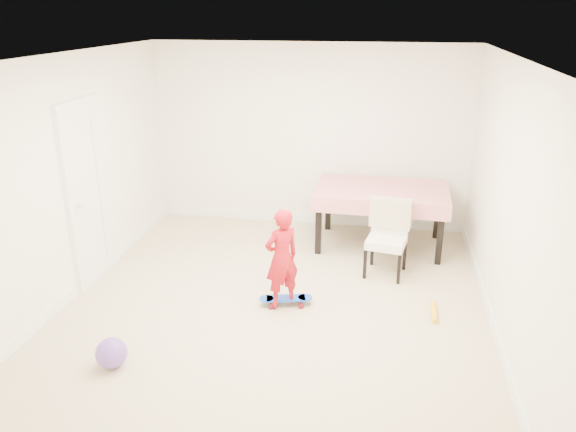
% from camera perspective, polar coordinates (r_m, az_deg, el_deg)
% --- Properties ---
extents(ground, '(5.00, 5.00, 0.00)m').
position_cam_1_polar(ground, '(6.19, -1.25, -8.85)').
color(ground, '#C5B089').
rests_on(ground, ground).
extents(ceiling, '(4.50, 5.00, 0.04)m').
position_cam_1_polar(ceiling, '(5.42, -1.47, 15.69)').
color(ceiling, white).
rests_on(ceiling, wall_back).
extents(wall_back, '(4.50, 0.04, 2.60)m').
position_cam_1_polar(wall_back, '(8.03, 2.18, 8.01)').
color(wall_back, white).
rests_on(wall_back, ground).
extents(wall_front, '(4.50, 0.04, 2.60)m').
position_cam_1_polar(wall_front, '(3.47, -9.60, -9.76)').
color(wall_front, white).
rests_on(wall_front, ground).
extents(wall_left, '(0.04, 5.00, 2.60)m').
position_cam_1_polar(wall_left, '(6.47, -21.12, 3.56)').
color(wall_left, white).
rests_on(wall_left, ground).
extents(wall_right, '(0.04, 5.00, 2.60)m').
position_cam_1_polar(wall_right, '(5.68, 21.28, 1.29)').
color(wall_right, white).
rests_on(wall_right, ground).
extents(door, '(0.11, 0.94, 2.11)m').
position_cam_1_polar(door, '(6.79, -19.52, 2.09)').
color(door, white).
rests_on(door, ground).
extents(baseboard_back, '(4.50, 0.02, 0.12)m').
position_cam_1_polar(baseboard_back, '(8.40, 2.08, -0.27)').
color(baseboard_back, white).
rests_on(baseboard_back, ground).
extents(baseboard_left, '(0.02, 5.00, 0.12)m').
position_cam_1_polar(baseboard_left, '(6.92, -19.89, -6.30)').
color(baseboard_left, white).
rests_on(baseboard_left, ground).
extents(baseboard_right, '(0.02, 5.00, 0.12)m').
position_cam_1_polar(baseboard_right, '(6.17, 19.89, -9.64)').
color(baseboard_right, white).
rests_on(baseboard_right, ground).
extents(dining_table, '(1.75, 1.14, 0.81)m').
position_cam_1_polar(dining_table, '(7.57, 9.35, -0.10)').
color(dining_table, '#B6090A').
rests_on(dining_table, ground).
extents(dining_chair, '(0.59, 0.66, 0.91)m').
position_cam_1_polar(dining_chair, '(6.74, 9.98, -2.33)').
color(dining_chair, white).
rests_on(dining_chair, ground).
extents(skateboard, '(0.61, 0.34, 0.09)m').
position_cam_1_polar(skateboard, '(6.14, -0.22, -8.64)').
color(skateboard, blue).
rests_on(skateboard, ground).
extents(child, '(0.47, 0.45, 1.08)m').
position_cam_1_polar(child, '(5.88, -0.64, -4.60)').
color(child, '#B5121C').
rests_on(child, ground).
extents(balloon, '(0.28, 0.28, 0.28)m').
position_cam_1_polar(balloon, '(5.38, -17.50, -13.14)').
color(balloon, '#6D49B1').
rests_on(balloon, ground).
extents(foam_toy, '(0.07, 0.40, 0.06)m').
position_cam_1_polar(foam_toy, '(6.16, 14.62, -9.41)').
color(foam_toy, yellow).
rests_on(foam_toy, ground).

